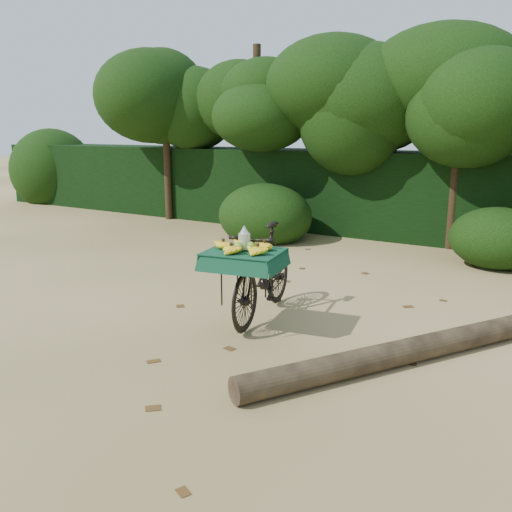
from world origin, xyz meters
The scene contains 7 objects.
ground centered at (0.00, 0.00, 0.00)m, with size 80.00×80.00×0.00m, color tan.
vendor_bicycle centered at (-0.54, 0.15, 0.59)m, with size 1.01×1.98×1.15m.
fallen_log centered at (1.31, -0.37, 0.13)m, with size 0.25×0.25×3.49m, color brown.
hedge_backdrop centered at (0.00, 6.30, 0.90)m, with size 26.00×1.80×1.80m, color black.
tree_row centered at (-0.65, 5.50, 2.00)m, with size 14.50×2.00×4.00m, color black, non-canonical shape.
bush_clumps centered at (0.50, 4.30, 0.45)m, with size 8.80×1.70×0.90m, color black, non-canonical shape.
leaf_litter centered at (0.00, 0.65, 0.01)m, with size 7.00×7.30×0.01m, color #513415, non-canonical shape.
Camera 1 is at (2.75, -5.28, 2.26)m, focal length 38.00 mm.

